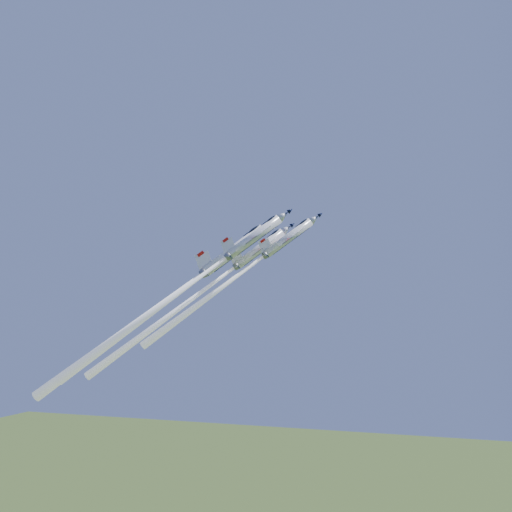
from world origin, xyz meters
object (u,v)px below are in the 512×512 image
(jet_left, at_px, (197,295))
(jet_lead, at_px, (238,275))
(jet_slot, at_px, (165,301))
(jet_right, at_px, (183,290))

(jet_left, bearing_deg, jet_lead, 60.82)
(jet_lead, height_order, jet_slot, jet_lead)
(jet_slot, bearing_deg, jet_right, 27.63)
(jet_right, relative_size, jet_slot, 0.89)
(jet_left, distance_m, jet_slot, 6.99)
(jet_lead, xyz_separation_m, jet_right, (-6.71, -9.89, -3.08))
(jet_lead, relative_size, jet_left, 0.85)
(jet_lead, xyz_separation_m, jet_left, (-9.03, 1.39, -3.57))
(jet_left, bearing_deg, jet_right, -8.76)
(jet_right, height_order, jet_slot, jet_right)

